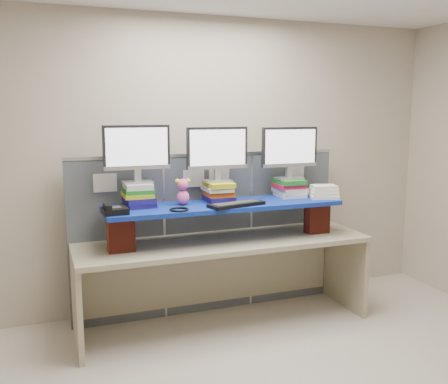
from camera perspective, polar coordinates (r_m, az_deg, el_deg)
name	(u,v)px	position (r m, az deg, el deg)	size (l,w,h in m)	color
room	(303,198)	(3.04, 9.00, -0.66)	(5.00, 4.00, 2.80)	#BEB09D
cubicle_partition	(208,232)	(4.76, -1.79, -4.64)	(2.60, 0.06, 1.53)	#474E54
desk	(224,257)	(4.47, 0.00, -7.47)	(2.59, 0.76, 0.79)	tan
brick_pier_left	(121,234)	(4.12, -11.70, -4.72)	(0.21, 0.12, 0.29)	maroon
brick_pier_right	(317,217)	(4.73, 10.58, -2.86)	(0.21, 0.12, 0.29)	maroon
blue_board	(224,205)	(4.35, 0.00, -1.54)	(2.07, 0.52, 0.04)	#090868
book_stack_left	(138,195)	(4.26, -9.76, -0.34)	(0.26, 0.30, 0.20)	navy
book_stack_center	(218,191)	(4.44, -0.66, 0.08)	(0.25, 0.31, 0.17)	navy
book_stack_right	(289,188)	(4.72, 7.45, 0.50)	(0.26, 0.30, 0.17)	beige
monitor_left	(137,150)	(4.21, -9.94, 4.70)	(0.56, 0.16, 0.48)	#98999D
monitor_center	(217,151)	(4.39, -0.76, 4.72)	(0.56, 0.16, 0.48)	#98999D
monitor_right	(290,150)	(4.68, 7.51, 4.81)	(0.56, 0.16, 0.48)	#98999D
keyboard	(236,204)	(4.23, 1.44, -1.41)	(0.52, 0.28, 0.03)	black
mouse	(261,202)	(4.34, 4.22, -1.13)	(0.06, 0.10, 0.03)	black
desk_phone	(114,210)	(3.99, -12.46, -2.04)	(0.20, 0.18, 0.08)	black
headset	(179,209)	(4.06, -5.14, -1.99)	(0.16, 0.16, 0.02)	black
plush_toy	(183,191)	(4.27, -4.72, 0.06)	(0.13, 0.10, 0.23)	#E35693
binder_stack	(324,192)	(4.69, 11.34, 0.00)	(0.30, 0.26, 0.12)	beige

